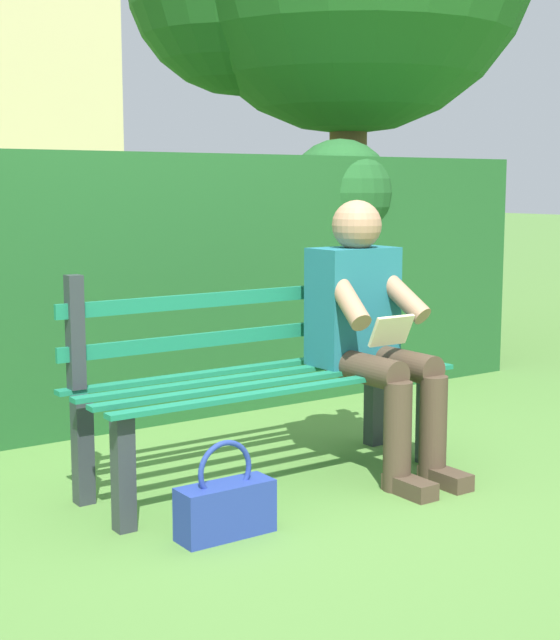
% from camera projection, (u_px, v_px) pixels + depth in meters
% --- Properties ---
extents(ground, '(60.00, 60.00, 0.00)m').
position_uv_depth(ground, '(267.00, 481.00, 4.02)').
color(ground, '#517F38').
extents(park_bench, '(1.66, 0.53, 0.91)m').
position_uv_depth(park_bench, '(258.00, 378.00, 4.02)').
color(park_bench, '#2D3338').
rests_on(park_bench, ground).
extents(person_seated, '(0.44, 0.73, 1.19)m').
position_uv_depth(person_seated, '(370.00, 328.00, 4.12)').
color(person_seated, '#1E6672').
rests_on(person_seated, ground).
extents(hedge_backdrop, '(5.97, 0.79, 1.53)m').
position_uv_depth(hedge_backdrop, '(61.00, 283.00, 4.93)').
color(hedge_backdrop, '#1E5123').
rests_on(hedge_backdrop, ground).
extents(handbag, '(0.36, 0.13, 0.35)m').
position_uv_depth(handbag, '(225.00, 506.00, 3.38)').
color(handbag, navy).
rests_on(handbag, ground).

